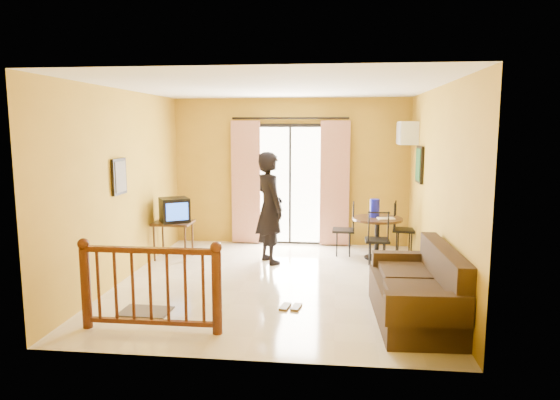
# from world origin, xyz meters

# --- Properties ---
(ground) EXTENTS (5.00, 5.00, 0.00)m
(ground) POSITION_xyz_m (0.00, 0.00, 0.00)
(ground) COLOR beige
(ground) RESTS_ON ground
(room_shell) EXTENTS (5.00, 5.00, 5.00)m
(room_shell) POSITION_xyz_m (0.00, 0.00, 1.70)
(room_shell) COLOR white
(room_shell) RESTS_ON ground
(balcony_door) EXTENTS (2.25, 0.14, 2.46)m
(balcony_door) POSITION_xyz_m (0.00, 2.43, 1.19)
(balcony_door) COLOR black
(balcony_door) RESTS_ON ground
(tv_table) EXTENTS (0.64, 0.54, 0.64)m
(tv_table) POSITION_xyz_m (-1.90, 1.15, 0.56)
(tv_table) COLOR black
(tv_table) RESTS_ON ground
(television) EXTENTS (0.61, 0.59, 0.41)m
(television) POSITION_xyz_m (-1.87, 1.15, 0.85)
(television) COLOR black
(television) RESTS_ON tv_table
(picture_left) EXTENTS (0.05, 0.42, 0.52)m
(picture_left) POSITION_xyz_m (-2.22, -0.20, 1.55)
(picture_left) COLOR black
(picture_left) RESTS_ON room_shell
(dining_table) EXTENTS (0.86, 0.86, 0.71)m
(dining_table) POSITION_xyz_m (1.59, 1.53, 0.56)
(dining_table) COLOR black
(dining_table) RESTS_ON ground
(water_jug) EXTENTS (0.17, 0.17, 0.31)m
(water_jug) POSITION_xyz_m (1.54, 1.60, 0.87)
(water_jug) COLOR #1215AA
(water_jug) RESTS_ON dining_table
(serving_tray) EXTENTS (0.31, 0.22, 0.02)m
(serving_tray) POSITION_xyz_m (1.72, 1.43, 0.72)
(serving_tray) COLOR beige
(serving_tray) RESTS_ON dining_table
(dining_chairs) EXTENTS (1.51, 1.30, 0.95)m
(dining_chairs) POSITION_xyz_m (1.55, 1.48, 0.00)
(dining_chairs) COLOR black
(dining_chairs) RESTS_ON ground
(air_conditioner) EXTENTS (0.31, 0.60, 0.40)m
(air_conditioner) POSITION_xyz_m (2.09, 1.95, 2.15)
(air_conditioner) COLOR white
(air_conditioner) RESTS_ON room_shell
(botanical_print) EXTENTS (0.05, 0.50, 0.60)m
(botanical_print) POSITION_xyz_m (2.22, 1.30, 1.65)
(botanical_print) COLOR black
(botanical_print) RESTS_ON room_shell
(coffee_table) EXTENTS (0.48, 0.87, 0.39)m
(coffee_table) POSITION_xyz_m (1.85, -0.15, 0.26)
(coffee_table) COLOR black
(coffee_table) RESTS_ON ground
(bowl) EXTENTS (0.27, 0.27, 0.07)m
(bowl) POSITION_xyz_m (1.85, -0.16, 0.42)
(bowl) COLOR #4F3C1B
(bowl) RESTS_ON coffee_table
(sofa) EXTENTS (0.93, 1.89, 0.89)m
(sofa) POSITION_xyz_m (1.86, -1.28, 0.33)
(sofa) COLOR #332213
(sofa) RESTS_ON ground
(standing_person) EXTENTS (0.74, 0.81, 1.85)m
(standing_person) POSITION_xyz_m (-0.22, 1.08, 0.93)
(standing_person) COLOR black
(standing_person) RESTS_ON ground
(stair_balustrade) EXTENTS (1.63, 0.13, 1.04)m
(stair_balustrade) POSITION_xyz_m (-1.15, -1.90, 0.56)
(stair_balustrade) COLOR #471E0F
(stair_balustrade) RESTS_ON ground
(doormat) EXTENTS (0.61, 0.42, 0.02)m
(doormat) POSITION_xyz_m (-1.43, -1.37, 0.01)
(doormat) COLOR #564D45
(doormat) RESTS_ON ground
(sandals) EXTENTS (0.28, 0.26, 0.03)m
(sandals) POSITION_xyz_m (0.33, -1.03, 0.01)
(sandals) COLOR #4F3C1B
(sandals) RESTS_ON ground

